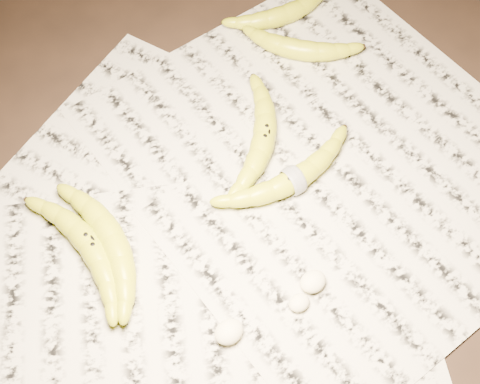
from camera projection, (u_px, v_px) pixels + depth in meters
ground at (243, 226)px, 0.91m from camera, size 3.00×3.00×0.00m
newspaper_patch at (241, 204)px, 0.92m from camera, size 0.90×0.70×0.01m
banana_left_a at (89, 245)px, 0.87m from camera, size 0.06×0.19×0.03m
banana_left_b at (112, 239)px, 0.87m from camera, size 0.09×0.20×0.04m
banana_center at (264, 136)px, 0.96m from camera, size 0.17×0.17×0.03m
banana_taped at (293, 179)px, 0.92m from camera, size 0.20×0.06×0.03m
banana_upper_a at (284, 13)px, 1.09m from camera, size 0.17×0.08×0.03m
banana_upper_b at (299, 48)px, 1.05m from camera, size 0.15×0.16×0.03m
measuring_tape at (293, 179)px, 0.92m from camera, size 0.01×0.04×0.04m
flesh_chunk_a at (229, 331)px, 0.81m from camera, size 0.04×0.03×0.02m
flesh_chunk_b at (313, 280)px, 0.85m from camera, size 0.04×0.03×0.02m
flesh_chunk_c at (299, 302)px, 0.84m from camera, size 0.03×0.02×0.02m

